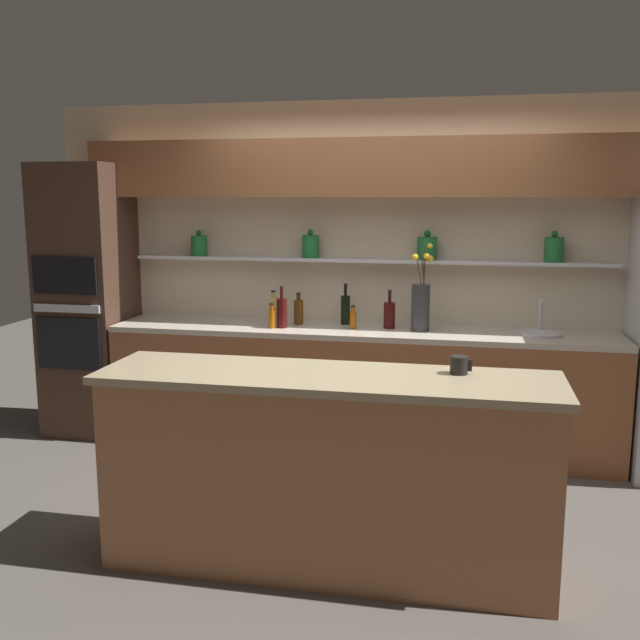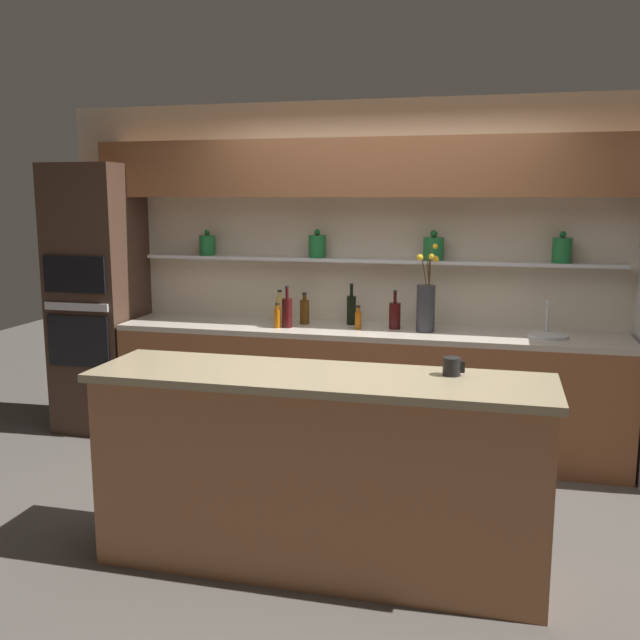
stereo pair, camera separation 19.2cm
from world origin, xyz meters
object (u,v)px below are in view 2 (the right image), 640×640
object	(u,v)px
bottle_wine_5	(287,312)
bottle_spirit_6	(305,311)
bottle_wine_3	(351,309)
coffee_mug	(452,366)
bottle_sauce_1	(277,317)
bottle_wine_2	(395,315)
sink_fixture	(548,333)
bottle_spirit_0	(280,309)
bottle_sauce_4	(358,319)
flower_vase	(426,305)
oven_tower	(99,299)

from	to	relation	value
bottle_wine_5	bottle_spirit_6	xyz separation A→B (m)	(0.09, 0.18, -0.02)
bottle_wine_3	coffee_mug	xyz separation A→B (m)	(0.87, -1.80, 0.03)
bottle_sauce_1	bottle_wine_2	world-z (taller)	bottle_wine_2
bottle_sauce_1	sink_fixture	bearing A→B (deg)	3.77
bottle_wine_2	bottle_wine_5	size ratio (longest dim) A/B	0.92
bottle_spirit_0	coffee_mug	xyz separation A→B (m)	(1.43, -1.73, 0.04)
bottle_wine_3	bottle_sauce_4	bearing A→B (deg)	-63.51
bottle_sauce_1	bottle_sauce_4	xyz separation A→B (m)	(0.59, 0.10, -0.01)
flower_vase	bottle_wine_2	xyz separation A→B (m)	(-0.23, 0.06, -0.09)
flower_vase	bottle_spirit_0	xyz separation A→B (m)	(-1.13, 0.09, -0.09)
sink_fixture	coffee_mug	xyz separation A→B (m)	(-0.55, -1.65, 0.12)
bottle_wine_5	bottle_spirit_6	distance (m)	0.20
bottle_wine_2	bottle_spirit_6	distance (m)	0.70
oven_tower	bottle_spirit_6	world-z (taller)	oven_tower
bottle_sauce_4	coffee_mug	size ratio (longest dim) A/B	1.63
bottle_sauce_1	bottle_wine_3	xyz separation A→B (m)	(0.51, 0.27, 0.04)
bottle_spirit_0	bottle_wine_2	world-z (taller)	bottle_wine_2
bottle_spirit_0	bottle_sauce_1	distance (m)	0.21
bottle_spirit_0	bottle_spirit_6	world-z (taller)	bottle_spirit_0
flower_vase	bottle_wine_3	world-z (taller)	flower_vase
bottle_sauce_1	coffee_mug	distance (m)	2.06
bottle_wine_2	bottle_wine_3	distance (m)	0.36
bottle_sauce_4	bottle_wine_3	bearing A→B (deg)	116.49
oven_tower	coffee_mug	xyz separation A→B (m)	(2.93, -1.64, -0.00)
bottle_wine_2	bottle_wine_3	xyz separation A→B (m)	(-0.35, 0.10, 0.02)
bottle_wine_2	bottle_wine_5	world-z (taller)	bottle_wine_5
flower_vase	bottle_wine_2	distance (m)	0.25
bottle_spirit_0	bottle_wine_2	bearing A→B (deg)	-2.20
sink_fixture	bottle_spirit_0	xyz separation A→B (m)	(-1.98, 0.08, 0.08)
oven_tower	sink_fixture	distance (m)	3.49
bottle_sauce_1	bottle_wine_3	world-z (taller)	bottle_wine_3
bottle_sauce_1	bottle_wine_3	size ratio (longest dim) A/B	0.60
oven_tower	bottle_spirit_0	world-z (taller)	oven_tower
bottle_sauce_1	bottle_wine_3	distance (m)	0.58
bottle_spirit_0	bottle_wine_2	xyz separation A→B (m)	(0.90, -0.03, -0.00)
sink_fixture	bottle_spirit_6	xyz separation A→B (m)	(-1.78, 0.08, 0.07)
flower_vase	bottle_sauce_1	distance (m)	1.10
flower_vase	bottle_sauce_1	bearing A→B (deg)	-173.82
bottle_sauce_1	flower_vase	bearing A→B (deg)	6.18
oven_tower	bottle_spirit_6	size ratio (longest dim) A/B	8.82
sink_fixture	bottle_spirit_0	world-z (taller)	bottle_spirit_0
oven_tower	bottle_wine_5	size ratio (longest dim) A/B	6.85
bottle_spirit_6	bottle_sauce_1	bearing A→B (deg)	-126.12
sink_fixture	bottle_spirit_0	size ratio (longest dim) A/B	1.12
bottle_spirit_0	bottle_sauce_4	distance (m)	0.65
oven_tower	flower_vase	xyz separation A→B (m)	(2.64, 0.00, 0.04)
bottle_sauce_1	bottle_sauce_4	distance (m)	0.60
bottle_spirit_0	bottle_wine_5	distance (m)	0.21
sink_fixture	bottle_wine_5	distance (m)	1.87
sink_fixture	bottle_wine_3	bearing A→B (deg)	174.22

